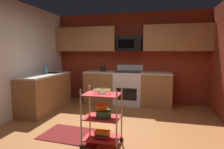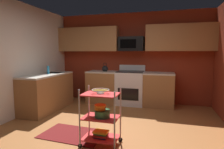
# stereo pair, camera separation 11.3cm
# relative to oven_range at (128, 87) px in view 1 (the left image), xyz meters

# --- Properties ---
(floor) EXTENTS (4.40, 4.80, 0.04)m
(floor) POSITION_rel_oven_range_xyz_m (-0.03, -2.10, -0.50)
(floor) COLOR #995B2D
(floor) RESTS_ON ground
(wall_back) EXTENTS (4.52, 0.06, 2.60)m
(wall_back) POSITION_rel_oven_range_xyz_m (-0.03, 0.33, 0.82)
(wall_back) COLOR maroon
(wall_back) RESTS_ON ground
(wall_left) EXTENTS (0.06, 4.80, 2.60)m
(wall_left) POSITION_rel_oven_range_xyz_m (-2.26, -2.10, 0.82)
(wall_left) COLOR silver
(wall_left) RESTS_ON ground
(counter_run) EXTENTS (3.42, 2.21, 0.92)m
(counter_run) POSITION_rel_oven_range_xyz_m (-0.80, -0.45, -0.01)
(counter_run) COLOR #9E6B3D
(counter_run) RESTS_ON ground
(oven_range) EXTENTS (0.76, 0.65, 1.10)m
(oven_range) POSITION_rel_oven_range_xyz_m (0.00, 0.00, 0.00)
(oven_range) COLOR white
(oven_range) RESTS_ON ground
(upper_cabinets) EXTENTS (4.40, 0.33, 0.70)m
(upper_cabinets) POSITION_rel_oven_range_xyz_m (-0.04, 0.13, 1.37)
(upper_cabinets) COLOR #9E6B3D
(microwave) EXTENTS (0.70, 0.39, 0.40)m
(microwave) POSITION_rel_oven_range_xyz_m (-0.00, 0.10, 1.22)
(microwave) COLOR black
(rolling_cart) EXTENTS (0.62, 0.40, 0.91)m
(rolling_cart) POSITION_rel_oven_range_xyz_m (-0.01, -2.52, -0.03)
(rolling_cart) COLOR silver
(rolling_cart) RESTS_ON ground
(fruit_bowl) EXTENTS (0.27, 0.27, 0.07)m
(fruit_bowl) POSITION_rel_oven_range_xyz_m (-0.01, -2.52, 0.40)
(fruit_bowl) COLOR silver
(fruit_bowl) RESTS_ON rolling_cart
(mixing_bowl_large) EXTENTS (0.25, 0.25, 0.11)m
(mixing_bowl_large) POSITION_rel_oven_range_xyz_m (0.02, -2.52, 0.04)
(mixing_bowl_large) COLOR #387F4C
(mixing_bowl_large) RESTS_ON rolling_cart
(mixing_bowl_small) EXTENTS (0.18, 0.18, 0.08)m
(mixing_bowl_small) POSITION_rel_oven_range_xyz_m (-0.02, -2.53, 0.14)
(mixing_bowl_small) COLOR orange
(mixing_bowl_small) RESTS_ON rolling_cart
(book_stack) EXTENTS (0.23, 0.20, 0.10)m
(book_stack) POSITION_rel_oven_range_xyz_m (-0.01, -2.52, -0.30)
(book_stack) COLOR #1E4C8C
(book_stack) RESTS_ON rolling_cart
(kettle) EXTENTS (0.21, 0.18, 0.26)m
(kettle) POSITION_rel_oven_range_xyz_m (-0.75, -0.00, 0.52)
(kettle) COLOR black
(kettle) RESTS_ON counter_run
(dish_soap_bottle) EXTENTS (0.06, 0.06, 0.20)m
(dish_soap_bottle) POSITION_rel_oven_range_xyz_m (-1.94, -1.03, 0.54)
(dish_soap_bottle) COLOR #2D8CBF
(dish_soap_bottle) RESTS_ON counter_run
(floor_rug) EXTENTS (1.14, 0.76, 0.01)m
(floor_rug) POSITION_rel_oven_range_xyz_m (-0.62, -2.29, -0.47)
(floor_rug) COLOR maroon
(floor_rug) RESTS_ON ground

